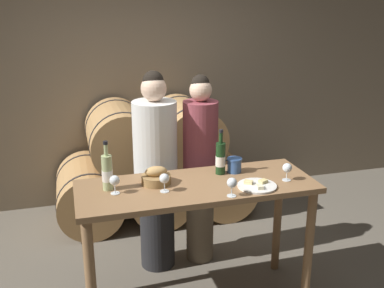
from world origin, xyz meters
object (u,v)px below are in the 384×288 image
at_px(wine_bottle_white, 107,172).
at_px(person_right, 200,169).
at_px(wine_glass_far_left, 115,181).
at_px(wine_glass_right, 287,169).
at_px(tasting_table, 197,204).
at_px(person_left, 156,172).
at_px(bread_basket, 156,177).
at_px(cheese_plate, 257,186).
at_px(wine_glass_center, 232,183).
at_px(wine_glass_left, 164,179).
at_px(wine_bottle_red, 221,158).
at_px(blue_crock, 234,164).

bearing_deg(wine_bottle_white, person_right, 32.60).
bearing_deg(wine_glass_far_left, wine_glass_right, -4.93).
xyz_separation_m(person_right, wine_bottle_white, (-0.80, -0.51, 0.24)).
height_order(tasting_table, person_left, person_left).
height_order(bread_basket, wine_glass_right, wine_glass_right).
bearing_deg(cheese_plate, wine_glass_center, -156.66).
xyz_separation_m(person_left, wine_glass_left, (-0.07, -0.64, 0.20)).
xyz_separation_m(person_left, cheese_plate, (0.55, -0.74, 0.12)).
height_order(wine_bottle_red, wine_glass_left, wine_bottle_red).
bearing_deg(wine_glass_right, person_right, 121.29).
bearing_deg(bread_basket, wine_glass_far_left, -162.51).
height_order(wine_bottle_white, wine_glass_left, wine_bottle_white).
bearing_deg(bread_basket, tasting_table, -17.72).
relative_size(wine_bottle_white, cheese_plate, 1.27).
height_order(tasting_table, wine_bottle_red, wine_bottle_red).
distance_m(tasting_table, wine_glass_far_left, 0.60).
distance_m(person_left, wine_bottle_red, 0.63).
bearing_deg(person_left, wine_glass_right, -41.07).
relative_size(bread_basket, wine_glass_right, 1.61).
height_order(wine_glass_left, wine_glass_right, same).
distance_m(wine_bottle_red, wine_glass_far_left, 0.79).
height_order(tasting_table, wine_glass_center, wine_glass_center).
xyz_separation_m(wine_bottle_red, wine_glass_left, (-0.46, -0.20, -0.03)).
relative_size(tasting_table, blue_crock, 14.89).
bearing_deg(wine_bottle_white, wine_bottle_red, 4.82).
xyz_separation_m(cheese_plate, wine_glass_far_left, (-0.93, 0.15, 0.08)).
bearing_deg(wine_bottle_white, person_left, 50.24).
bearing_deg(wine_glass_center, bread_basket, 141.33).
distance_m(blue_crock, bread_basket, 0.60).
relative_size(wine_glass_left, wine_glass_center, 1.00).
bearing_deg(tasting_table, cheese_plate, -22.97).
height_order(tasting_table, wine_bottle_white, wine_bottle_white).
relative_size(person_left, blue_crock, 14.99).
distance_m(wine_bottle_white, wine_glass_far_left, 0.09).
bearing_deg(blue_crock, cheese_plate, -80.83).
bearing_deg(cheese_plate, wine_glass_far_left, 170.72).
xyz_separation_m(person_left, wine_glass_far_left, (-0.39, -0.59, 0.20)).
bearing_deg(wine_glass_left, wine_bottle_red, 24.04).
distance_m(person_right, wine_glass_center, 0.86).
height_order(cheese_plate, wine_glass_left, wine_glass_left).
distance_m(wine_glass_far_left, wine_glass_center, 0.75).
height_order(blue_crock, bread_basket, bread_basket).
height_order(tasting_table, bread_basket, bread_basket).
bearing_deg(person_left, bread_basket, -100.85).
xyz_separation_m(tasting_table, wine_glass_center, (0.16, -0.25, 0.24)).
bearing_deg(person_right, bread_basket, -133.28).
xyz_separation_m(wine_bottle_white, wine_glass_far_left, (0.04, -0.08, -0.03)).
bearing_deg(wine_glass_right, wine_glass_center, -162.66).
height_order(person_left, wine_bottle_white, person_left).
distance_m(person_left, wine_glass_far_left, 0.73).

